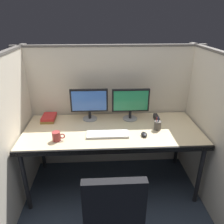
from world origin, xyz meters
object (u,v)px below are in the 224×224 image
(monitor_left, at_px, (89,102))
(pen_cup, at_px, (158,125))
(book_stack, at_px, (49,118))
(coffee_mug, at_px, (57,136))
(computer_mouse, at_px, (144,134))
(monitor_right, at_px, (131,102))
(keyboard_main, at_px, (108,134))
(red_stapler, at_px, (156,118))
(desk, at_px, (112,133))

(monitor_left, relative_size, pen_cup, 2.93)
(book_stack, bearing_deg, monitor_left, 0.27)
(pen_cup, height_order, coffee_mug, pen_cup)
(computer_mouse, bearing_deg, monitor_right, 103.22)
(pen_cup, distance_m, book_stack, 1.25)
(monitor_left, distance_m, computer_mouse, 0.74)
(keyboard_main, height_order, computer_mouse, computer_mouse)
(coffee_mug, distance_m, red_stapler, 1.16)
(book_stack, relative_size, coffee_mug, 1.68)
(computer_mouse, bearing_deg, desk, 154.61)
(book_stack, bearing_deg, monitor_right, -1.14)
(coffee_mug, height_order, red_stapler, coffee_mug)
(monitor_left, xyz_separation_m, coffee_mug, (-0.31, -0.46, -0.17))
(computer_mouse, bearing_deg, monitor_left, 143.62)
(monitor_right, distance_m, computer_mouse, 0.46)
(monitor_right, height_order, computer_mouse, monitor_right)
(monitor_right, bearing_deg, book_stack, 178.86)
(monitor_left, bearing_deg, red_stapler, -5.04)
(monitor_right, distance_m, pen_cup, 0.41)
(computer_mouse, height_order, book_stack, book_stack)
(desk, relative_size, monitor_right, 4.42)
(computer_mouse, bearing_deg, pen_cup, 37.37)
(pen_cup, distance_m, coffee_mug, 1.06)
(monitor_left, bearing_deg, coffee_mug, -123.56)
(monitor_right, relative_size, computer_mouse, 4.48)
(red_stapler, bearing_deg, desk, -159.36)
(keyboard_main, relative_size, computer_mouse, 4.48)
(monitor_left, bearing_deg, book_stack, -179.73)
(desk, bearing_deg, computer_mouse, -25.39)
(monitor_right, distance_m, keyboard_main, 0.51)
(book_stack, xyz_separation_m, coffee_mug, (0.17, -0.46, 0.02))
(book_stack, bearing_deg, coffee_mug, -69.30)
(monitor_left, height_order, book_stack, monitor_left)
(book_stack, bearing_deg, red_stapler, -3.02)
(keyboard_main, height_order, coffee_mug, coffee_mug)
(computer_mouse, distance_m, coffee_mug, 0.88)
(desk, distance_m, monitor_right, 0.43)
(pen_cup, bearing_deg, book_stack, 166.65)
(red_stapler, bearing_deg, monitor_right, 171.13)
(monitor_left, height_order, pen_cup, monitor_left)
(pen_cup, relative_size, red_stapler, 0.98)
(desk, xyz_separation_m, computer_mouse, (0.32, -0.15, 0.07))
(monitor_left, relative_size, red_stapler, 2.87)
(monitor_right, relative_size, red_stapler, 2.87)
(desk, height_order, computer_mouse, computer_mouse)
(monitor_left, xyz_separation_m, monitor_right, (0.48, -0.02, 0.00))
(red_stapler, bearing_deg, book_stack, 176.98)
(keyboard_main, xyz_separation_m, coffee_mug, (-0.50, -0.07, 0.04))
(desk, relative_size, keyboard_main, 4.42)
(desk, height_order, keyboard_main, keyboard_main)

